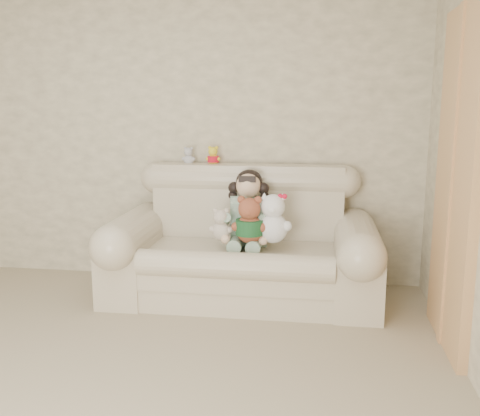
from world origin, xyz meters
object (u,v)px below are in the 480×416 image
seated_child (248,207)px  brown_teddy (250,215)px  white_cat (273,213)px  sofa (242,235)px  cream_teddy (221,221)px

seated_child → brown_teddy: 0.24m
brown_teddy → white_cat: white_cat is taller
sofa → brown_teddy: 0.26m
sofa → seated_child: sofa is taller
white_cat → seated_child: bearing=141.4°
seated_child → white_cat: seated_child is taller
seated_child → brown_teddy: size_ratio=1.46×
white_cat → brown_teddy: bearing=-164.0°
cream_teddy → seated_child: bearing=60.6°
cream_teddy → sofa: bearing=52.5°
cream_teddy → white_cat: bearing=13.3°
brown_teddy → sofa: bearing=123.0°
sofa → seated_child: (0.04, 0.08, 0.21)m
brown_teddy → white_cat: bearing=17.2°
sofa → white_cat: bearing=-25.1°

